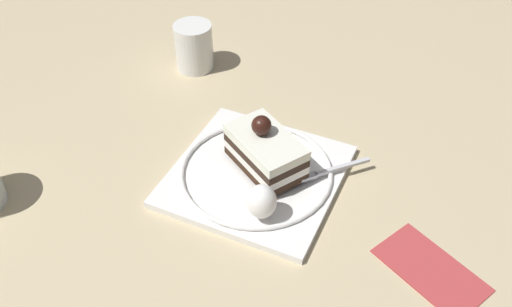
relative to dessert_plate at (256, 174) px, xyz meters
name	(u,v)px	position (x,y,z in m)	size (l,w,h in m)	color
ground_plane	(234,181)	(-0.02, 0.02, -0.01)	(2.40, 2.40, 0.00)	tan
dessert_plate	(256,174)	(0.00, 0.00, 0.00)	(0.25, 0.25, 0.02)	white
cake_slice	(266,150)	(0.01, -0.01, 0.04)	(0.11, 0.13, 0.08)	black
whipped_cream_dollop	(262,201)	(-0.07, -0.05, 0.03)	(0.04, 0.04, 0.05)	white
fork	(326,171)	(0.05, -0.08, 0.01)	(0.11, 0.08, 0.00)	silver
drink_glass_near	(194,48)	(0.18, 0.24, 0.03)	(0.07, 0.07, 0.08)	white
folded_napkin	(430,271)	(-0.02, -0.26, -0.01)	(0.13, 0.07, 0.00)	#B03A3B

